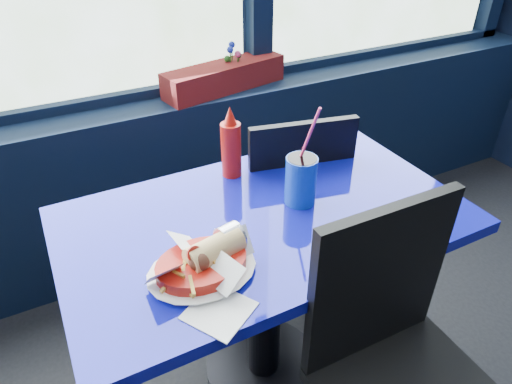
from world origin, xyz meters
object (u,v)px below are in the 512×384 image
Objects in this scene: planter_box at (225,77)px; soda_cup at (301,179)px; chair_near_back at (279,201)px; food_basket at (203,263)px; flower_vase at (234,74)px; chair_near_front at (401,361)px; near_table at (265,260)px; ketchup_bottle at (231,146)px.

soda_cup is at bearing -110.41° from planter_box.
chair_near_back is 0.73m from food_basket.
flower_vase reaches higher than chair_near_back.
chair_near_front is 4.78× the size of flower_vase.
planter_box is 2.87× the size of flower_vase.
planter_box is (0.12, 1.35, 0.30)m from chair_near_front.
flower_vase is 1.17m from food_basket.
chair_near_back is 3.21× the size of food_basket.
near_table is at bearing 42.44° from food_basket.
flower_vase is at bearing 73.95° from food_basket.
planter_box is at bearing 85.69° from chair_near_front.
near_table is 0.36m from food_basket.
chair_near_back is at bearing 16.22° from ketchup_bottle.
ketchup_bottle is (-0.23, -0.07, 0.34)m from chair_near_back.
ketchup_bottle reaches higher than near_table.
ketchup_bottle reaches higher than chair_near_back.
food_basket is 1.14× the size of ketchup_bottle.
chair_near_front is 3.88× the size of ketchup_bottle.
soda_cup reaches higher than planter_box.
near_table is 0.40m from chair_near_back.
planter_box is (0.02, 0.54, 0.34)m from chair_near_back.
flower_vase reaches higher than food_basket.
planter_box is 1.14m from food_basket.
chair_near_back is 0.41m from ketchup_bottle.
flower_vase is 0.88m from soda_cup.
food_basket is at bearing -119.08° from flower_vase.
food_basket is (-0.52, -1.01, -0.08)m from planter_box.
planter_box is 0.05m from flower_vase.
ketchup_bottle is at bearing 88.09° from near_table.
planter_box is at bearing -79.97° from chair_near_back.
near_table is 2.06× the size of planter_box.
flower_vase is at bearing -85.11° from chair_near_back.
chair_near_front is 1.06× the size of chair_near_back.
planter_box is (0.26, 0.87, 0.29)m from near_table.
chair_near_front is 0.57m from soda_cup.
ketchup_bottle is 0.77× the size of soda_cup.
flower_vase is at bearing 78.06° from soda_cup.
ketchup_bottle reaches higher than planter_box.
chair_near_back is at bearing -103.94° from planter_box.
planter_box is 0.86m from soda_cup.
chair_near_front is at bearing -89.10° from soda_cup.
chair_near_back is (0.10, 0.81, -0.03)m from chair_near_front.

